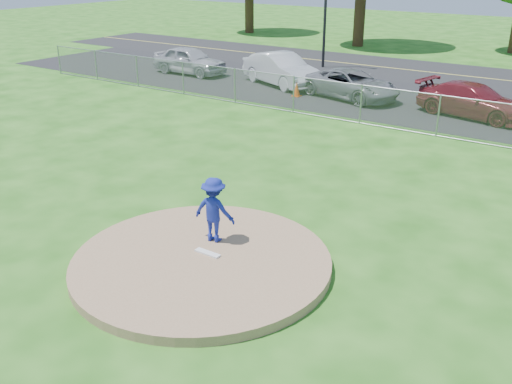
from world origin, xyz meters
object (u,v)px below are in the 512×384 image
traffic_signal_left (329,7)px  traffic_cone (297,89)px  parked_car_silver (190,60)px  parked_car_gray (351,84)px  parked_car_white (281,69)px  parked_car_darkred (473,100)px  pitcher (214,210)px

traffic_signal_left → traffic_cone: size_ratio=8.49×
traffic_signal_left → parked_car_silver: 8.41m
parked_car_silver → parked_car_gray: size_ratio=0.94×
traffic_signal_left → parked_car_silver: bearing=-131.2°
traffic_signal_left → parked_car_white: (0.47, -5.71, -2.57)m
traffic_signal_left → parked_car_white: 6.28m
parked_car_gray → parked_car_darkred: parked_car_darkred is taller
pitcher → traffic_cone: bearing=-75.4°
traffic_cone → parked_car_silver: bearing=169.8°
parked_car_white → parked_car_gray: (4.14, -0.63, -0.15)m
pitcher → parked_car_darkred: (1.56, 14.70, -0.26)m
parked_car_gray → parked_car_silver: bearing=103.0°
traffic_cone → parked_car_gray: bearing=25.0°
traffic_cone → parked_car_silver: (-7.63, 1.38, 0.41)m
parked_car_silver → parked_car_darkred: 15.32m
parked_car_white → parked_car_gray: size_ratio=1.03×
pitcher → parked_car_silver: 20.49m
parked_car_silver → parked_car_white: 5.74m
pitcher → traffic_cone: (-6.12, 13.81, -0.59)m
traffic_signal_left → pitcher: (8.49, -21.21, -2.43)m
traffic_cone → parked_car_gray: (2.24, 1.05, 0.31)m
traffic_cone → parked_car_silver: size_ratio=0.15×
traffic_signal_left → pitcher: traffic_signal_left is taller
parked_car_gray → traffic_signal_left: bearing=51.0°
traffic_signal_left → parked_car_darkred: size_ratio=1.23×
pitcher → parked_car_gray: bearing=-84.7°
parked_car_white → parked_car_gray: 4.19m
parked_car_gray → parked_car_darkred: size_ratio=1.02×
parked_car_white → parked_car_silver: bearing=115.9°
pitcher → parked_car_darkred: bearing=-105.4°
traffic_cone → parked_car_darkred: parked_car_darkred is taller
parked_car_white → parked_car_darkred: size_ratio=1.05×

